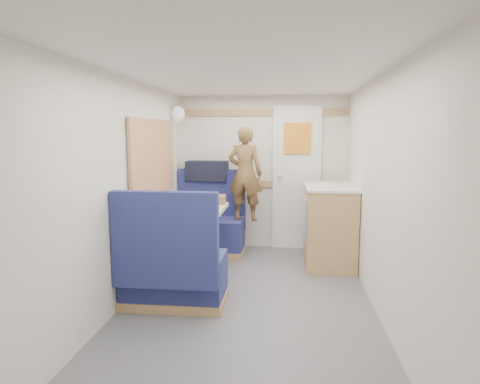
# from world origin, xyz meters

# --- Properties ---
(floor) EXTENTS (4.50, 4.50, 0.00)m
(floor) POSITION_xyz_m (0.00, 0.00, 0.00)
(floor) COLOR #515156
(floor) RESTS_ON ground
(ceiling) EXTENTS (4.50, 4.50, 0.00)m
(ceiling) POSITION_xyz_m (0.00, 0.00, 2.00)
(ceiling) COLOR silver
(ceiling) RESTS_ON wall_back
(wall_back) EXTENTS (2.20, 0.02, 2.00)m
(wall_back) POSITION_xyz_m (0.00, 2.25, 1.00)
(wall_back) COLOR silver
(wall_back) RESTS_ON floor
(wall_left) EXTENTS (0.02, 4.50, 2.00)m
(wall_left) POSITION_xyz_m (-1.10, 0.00, 1.00)
(wall_left) COLOR silver
(wall_left) RESTS_ON floor
(wall_right) EXTENTS (0.02, 4.50, 2.00)m
(wall_right) POSITION_xyz_m (1.10, 0.00, 1.00)
(wall_right) COLOR silver
(wall_right) RESTS_ON floor
(oak_trim_low) EXTENTS (2.15, 0.02, 0.08)m
(oak_trim_low) POSITION_xyz_m (0.00, 2.23, 0.85)
(oak_trim_low) COLOR #AB714D
(oak_trim_low) RESTS_ON wall_back
(oak_trim_high) EXTENTS (2.15, 0.02, 0.08)m
(oak_trim_high) POSITION_xyz_m (0.00, 2.23, 1.78)
(oak_trim_high) COLOR #AB714D
(oak_trim_high) RESTS_ON wall_back
(side_window) EXTENTS (0.04, 1.30, 0.72)m
(side_window) POSITION_xyz_m (-1.08, 1.00, 1.25)
(side_window) COLOR #A7B196
(side_window) RESTS_ON wall_left
(rear_door) EXTENTS (0.62, 0.12, 1.86)m
(rear_door) POSITION_xyz_m (0.45, 2.22, 0.97)
(rear_door) COLOR white
(rear_door) RESTS_ON wall_back
(dinette_table) EXTENTS (0.62, 0.92, 0.72)m
(dinette_table) POSITION_xyz_m (-0.65, 1.00, 0.57)
(dinette_table) COLOR white
(dinette_table) RESTS_ON floor
(bench_far) EXTENTS (0.90, 0.59, 1.05)m
(bench_far) POSITION_xyz_m (-0.65, 1.86, 0.30)
(bench_far) COLOR navy
(bench_far) RESTS_ON floor
(bench_near) EXTENTS (0.90, 0.59, 1.05)m
(bench_near) POSITION_xyz_m (-0.65, 0.14, 0.30)
(bench_near) COLOR navy
(bench_near) RESTS_ON floor
(ledge) EXTENTS (0.90, 0.14, 0.04)m
(ledge) POSITION_xyz_m (-0.65, 2.12, 0.88)
(ledge) COLOR #AB714D
(ledge) RESTS_ON bench_far
(dome_light) EXTENTS (0.20, 0.20, 0.20)m
(dome_light) POSITION_xyz_m (-1.04, 1.85, 1.75)
(dome_light) COLOR white
(dome_light) RESTS_ON wall_left
(galley_counter) EXTENTS (0.57, 0.92, 0.92)m
(galley_counter) POSITION_xyz_m (0.82, 1.55, 0.47)
(galley_counter) COLOR #AB714D
(galley_counter) RESTS_ON floor
(person) EXTENTS (0.46, 0.33, 1.16)m
(person) POSITION_xyz_m (-0.18, 1.78, 1.03)
(person) COLOR brown
(person) RESTS_ON bench_far
(duffel_bag) EXTENTS (0.53, 0.26, 0.26)m
(duffel_bag) POSITION_xyz_m (-0.72, 2.12, 1.03)
(duffel_bag) COLOR black
(duffel_bag) RESTS_ON ledge
(tray) EXTENTS (0.38, 0.43, 0.02)m
(tray) POSITION_xyz_m (-0.58, 0.78, 0.73)
(tray) COLOR white
(tray) RESTS_ON dinette_table
(orange_fruit) EXTENTS (0.07, 0.07, 0.07)m
(orange_fruit) POSITION_xyz_m (-0.51, 0.69, 0.77)
(orange_fruit) COLOR orange
(orange_fruit) RESTS_ON tray
(cheese_block) EXTENTS (0.11, 0.07, 0.04)m
(cheese_block) POSITION_xyz_m (-0.61, 0.73, 0.76)
(cheese_block) COLOR #ECDE88
(cheese_block) RESTS_ON tray
(wine_glass) EXTENTS (0.08, 0.08, 0.17)m
(wine_glass) POSITION_xyz_m (-0.77, 0.81, 0.84)
(wine_glass) COLOR white
(wine_glass) RESTS_ON dinette_table
(tumbler_left) EXTENTS (0.07, 0.07, 0.11)m
(tumbler_left) POSITION_xyz_m (-0.86, 0.70, 0.77)
(tumbler_left) COLOR white
(tumbler_left) RESTS_ON dinette_table
(tumbler_right) EXTENTS (0.07, 0.07, 0.11)m
(tumbler_right) POSITION_xyz_m (-0.58, 1.18, 0.78)
(tumbler_right) COLOR white
(tumbler_right) RESTS_ON dinette_table
(beer_glass) EXTENTS (0.07, 0.07, 0.10)m
(beer_glass) POSITION_xyz_m (-0.50, 1.01, 0.77)
(beer_glass) COLOR #934515
(beer_glass) RESTS_ON dinette_table
(pepper_grinder) EXTENTS (0.04, 0.04, 0.10)m
(pepper_grinder) POSITION_xyz_m (-0.70, 0.95, 0.77)
(pepper_grinder) COLOR black
(pepper_grinder) RESTS_ON dinette_table
(salt_grinder) EXTENTS (0.03, 0.03, 0.08)m
(salt_grinder) POSITION_xyz_m (-0.58, 1.08, 0.76)
(salt_grinder) COLOR white
(salt_grinder) RESTS_ON dinette_table
(bread_loaf) EXTENTS (0.14, 0.23, 0.09)m
(bread_loaf) POSITION_xyz_m (-0.43, 1.38, 0.77)
(bread_loaf) COLOR olive
(bread_loaf) RESTS_ON dinette_table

